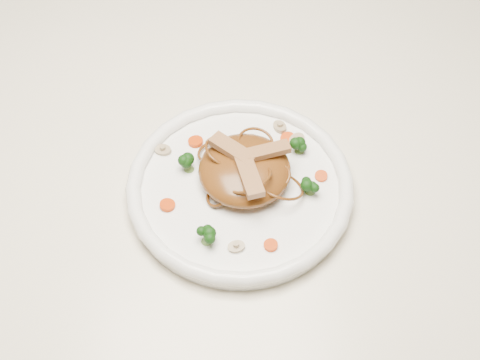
{
  "coord_description": "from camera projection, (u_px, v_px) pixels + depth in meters",
  "views": [
    {
      "loc": [
        0.03,
        -0.56,
        1.48
      ],
      "look_at": [
        0.06,
        -0.04,
        0.78
      ],
      "focal_mm": 49.79,
      "sensor_mm": 36.0,
      "label": 1
    }
  ],
  "objects": [
    {
      "name": "broccoli_1",
      "position": [
        188.0,
        162.0,
        0.89
      ],
      "size": [
        0.03,
        0.03,
        0.03
      ],
      "primitive_type": null,
      "rotation": [
        0.0,
        0.0,
        -0.14
      ],
      "color": "#12400D",
      "rests_on": "plate"
    },
    {
      "name": "broccoli_0",
      "position": [
        300.0,
        145.0,
        0.91
      ],
      "size": [
        0.02,
        0.02,
        0.03
      ],
      "primitive_type": null,
      "rotation": [
        0.0,
        0.0,
        0.0
      ],
      "color": "#12400D",
      "rests_on": "plate"
    },
    {
      "name": "carrot_1",
      "position": [
        167.0,
        205.0,
        0.86
      ],
      "size": [
        0.02,
        0.02,
        0.0
      ],
      "primitive_type": "cylinder",
      "rotation": [
        0.0,
        0.0,
        -0.06
      ],
      "color": "#E93508",
      "rests_on": "plate"
    },
    {
      "name": "table",
      "position": [
        200.0,
        211.0,
        1.0
      ],
      "size": [
        1.2,
        0.8,
        0.75
      ],
      "color": "beige",
      "rests_on": "ground"
    },
    {
      "name": "mushroom_3",
      "position": [
        280.0,
        127.0,
        0.94
      ],
      "size": [
        0.03,
        0.03,
        0.01
      ],
      "primitive_type": "cylinder",
      "rotation": [
        0.0,
        0.0,
        1.98
      ],
      "color": "tan",
      "rests_on": "plate"
    },
    {
      "name": "mushroom_0",
      "position": [
        236.0,
        247.0,
        0.82
      ],
      "size": [
        0.03,
        0.03,
        0.01
      ],
      "primitive_type": "cylinder",
      "rotation": [
        0.0,
        0.0,
        0.16
      ],
      "color": "tan",
      "rests_on": "plate"
    },
    {
      "name": "carrot_2",
      "position": [
        321.0,
        176.0,
        0.89
      ],
      "size": [
        0.02,
        0.02,
        0.0
      ],
      "primitive_type": "cylinder",
      "rotation": [
        0.0,
        0.0,
        0.07
      ],
      "color": "#E93508",
      "rests_on": "plate"
    },
    {
      "name": "plate",
      "position": [
        240.0,
        190.0,
        0.89
      ],
      "size": [
        0.3,
        0.3,
        0.02
      ],
      "primitive_type": "cylinder",
      "rotation": [
        0.0,
        0.0,
        0.02
      ],
      "color": "white",
      "rests_on": "table"
    },
    {
      "name": "chicken_b",
      "position": [
        233.0,
        150.0,
        0.86
      ],
      "size": [
        0.06,
        0.06,
        0.01
      ],
      "primitive_type": "cube",
      "rotation": [
        0.0,
        0.0,
        2.41
      ],
      "color": "#AD7951",
      "rests_on": "noodle_mound"
    },
    {
      "name": "chicken_a",
      "position": [
        268.0,
        151.0,
        0.86
      ],
      "size": [
        0.06,
        0.03,
        0.01
      ],
      "primitive_type": "cube",
      "rotation": [
        0.0,
        0.0,
        0.25
      ],
      "color": "#AD7951",
      "rests_on": "noodle_mound"
    },
    {
      "name": "carrot_0",
      "position": [
        288.0,
        139.0,
        0.93
      ],
      "size": [
        0.02,
        0.02,
        0.0
      ],
      "primitive_type": "cylinder",
      "rotation": [
        0.0,
        0.0,
        -0.05
      ],
      "color": "#E93508",
      "rests_on": "plate"
    },
    {
      "name": "mushroom_2",
      "position": [
        163.0,
        150.0,
        0.91
      ],
      "size": [
        0.03,
        0.03,
        0.01
      ],
      "primitive_type": "cylinder",
      "rotation": [
        0.0,
        0.0,
        -0.3
      ],
      "color": "tan",
      "rests_on": "plate"
    },
    {
      "name": "carrot_3",
      "position": [
        196.0,
        142.0,
        0.92
      ],
      "size": [
        0.02,
        0.02,
        0.0
      ],
      "primitive_type": "cylinder",
      "rotation": [
        0.0,
        0.0,
        0.08
      ],
      "color": "#E93508",
      "rests_on": "plate"
    },
    {
      "name": "mushroom_1",
      "position": [
        296.0,
        140.0,
        0.92
      ],
      "size": [
        0.04,
        0.04,
        0.01
      ],
      "primitive_type": "cylinder",
      "rotation": [
        0.0,
        0.0,
        0.81
      ],
      "color": "tan",
      "rests_on": "plate"
    },
    {
      "name": "noodle_mound",
      "position": [
        245.0,
        170.0,
        0.87
      ],
      "size": [
        0.15,
        0.15,
        0.04
      ],
      "primitive_type": "ellipsoid",
      "rotation": [
        0.0,
        0.0,
        0.22
      ],
      "color": "brown",
      "rests_on": "plate"
    },
    {
      "name": "carrot_4",
      "position": [
        271.0,
        245.0,
        0.82
      ],
      "size": [
        0.02,
        0.02,
        0.0
      ],
      "primitive_type": "cylinder",
      "rotation": [
        0.0,
        0.0,
        0.17
      ],
      "color": "#E93508",
      "rests_on": "plate"
    },
    {
      "name": "chicken_c",
      "position": [
        249.0,
        175.0,
        0.84
      ],
      "size": [
        0.04,
        0.07,
        0.01
      ],
      "primitive_type": "cube",
      "rotation": [
        0.0,
        0.0,
        4.93
      ],
      "color": "#AD7951",
      "rests_on": "noodle_mound"
    },
    {
      "name": "broccoli_2",
      "position": [
        206.0,
        234.0,
        0.82
      ],
      "size": [
        0.04,
        0.04,
        0.03
      ],
      "primitive_type": null,
      "rotation": [
        0.0,
        0.0,
        0.41
      ],
      "color": "#12400D",
      "rests_on": "plate"
    },
    {
      "name": "broccoli_3",
      "position": [
        311.0,
        184.0,
        0.86
      ],
      "size": [
        0.03,
        0.03,
        0.03
      ],
      "primitive_type": null,
      "rotation": [
        0.0,
        0.0,
        0.01
      ],
      "color": "#12400D",
      "rests_on": "plate"
    }
  ]
}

